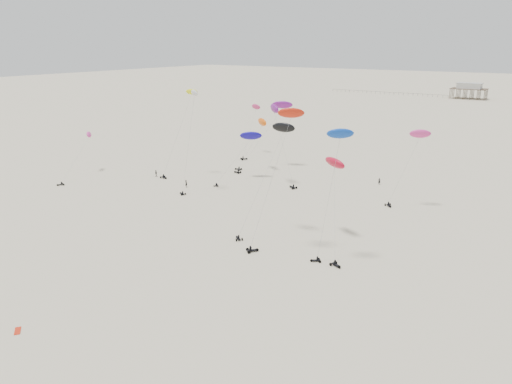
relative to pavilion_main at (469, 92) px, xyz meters
The scene contains 20 objects.
ground_plane 150.39m from the pavilion_main, 86.19° to the right, with size 900.00×900.00×0.00m, color beige.
pavilion_main is the anchor object (origin of this frame).
pier_fence 52.11m from the pavilion_main, behind, with size 80.20×0.20×1.50m.
rig_1 210.07m from the pavilion_main, 97.08° to the right, with size 6.47×14.33×17.79m.
rig_2 250.01m from the pavilion_main, 93.73° to the right, with size 3.65×8.64×23.75m.
rig_3 258.26m from the pavilion_main, 101.32° to the right, with size 8.50×17.57×17.95m.
rig_4 234.94m from the pavilion_main, 82.48° to the right, with size 7.62×7.19×16.77m.
rig_5 223.53m from the pavilion_main, 93.70° to the right, with size 7.98×8.24×14.53m.
rig_6 233.29m from the pavilion_main, 90.55° to the right, with size 10.81×6.15×19.89m.
rig_7 241.80m from the pavilion_main, 96.65° to the right, with size 5.64×11.08×22.82m.
rig_8 269.00m from the pavilion_main, 84.00° to the right, with size 4.90×6.61×21.66m.
rig_9 217.77m from the pavilion_main, 93.09° to the right, with size 9.39×17.97×22.08m.
rig_10 260.16m from the pavilion_main, 84.58° to the right, with size 10.79×16.59×18.80m.
rig_11 232.49m from the pavilion_main, 92.84° to the right, with size 6.16×15.94×15.60m.
rig_12 269.19m from the pavilion_main, 86.04° to the right, with size 7.41×9.16×24.23m.
rig_13 262.69m from the pavilion_main, 86.98° to the right, with size 7.20×11.49×21.12m.
spectator_0 249.00m from the pavilion_main, 94.41° to the right, with size 0.77×0.53×2.12m, color black.
spectator_2 246.91m from the pavilion_main, 97.57° to the right, with size 1.20×0.65×2.03m, color black.
spectator_3 221.20m from the pavilion_main, 84.85° to the right, with size 0.70×0.48×1.93m, color black.
grounded_kite_b 308.42m from the pavilion_main, 89.11° to the right, with size 1.80×0.70×0.07m, color red.
Camera 1 is at (48.61, 12.19, 34.16)m, focal length 35.00 mm.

